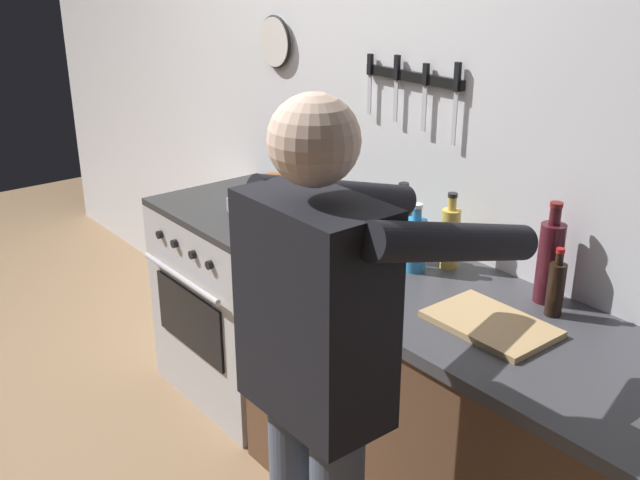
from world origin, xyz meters
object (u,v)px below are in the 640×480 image
person_cook (321,374)px  roasting_pan (275,198)px  stove (250,299)px  cutting_board (491,324)px  bottle_vinegar (341,218)px  bottle_olive_oil (402,228)px  bottle_wine_red (550,261)px  bottle_soy_sauce (556,288)px  bottle_dish_soap (415,243)px  bottle_cooking_oil (450,237)px

person_cook → roasting_pan: (-1.12, 0.66, 0.03)m
stove → cutting_board: cutting_board is taller
bottle_vinegar → bottle_olive_oil: bottle_olive_oil is taller
bottle_vinegar → bottle_wine_red: size_ratio=0.69×
cutting_board → bottle_olive_oil: bearing=164.3°
stove → roasting_pan: (0.20, 0.01, 0.54)m
cutting_board → stove: bearing=178.4°
person_cook → bottle_vinegar: bearing=44.8°
roasting_pan → bottle_soy_sauce: bearing=7.4°
roasting_pan → bottle_dish_soap: bottle_dish_soap is taller
bottle_wine_red → bottle_olive_oil: bearing=-166.8°
stove → bottle_vinegar: size_ratio=3.97×
roasting_pan → bottle_dish_soap: bearing=5.3°
bottle_cooking_oil → bottle_soy_sauce: 0.45m
bottle_vinegar → bottle_olive_oil: (0.26, 0.06, 0.03)m
cutting_board → bottle_cooking_oil: (-0.38, 0.23, 0.10)m
bottle_olive_oil → bottle_vinegar: bearing=-167.3°
bottle_wine_red → bottle_dish_soap: bottle_wine_red is taller
cutting_board → bottle_soy_sauce: bearing=72.3°
bottle_wine_red → bottle_olive_oil: bottle_wine_red is taller
bottle_soy_sauce → bottle_dish_soap: 0.51m
bottle_cooking_oil → bottle_wine_red: 0.38m
bottle_dish_soap → roasting_pan: bearing=-174.7°
bottle_cooking_oil → person_cook: bearing=-68.2°
cutting_board → bottle_dish_soap: 0.46m
stove → bottle_olive_oil: (0.83, 0.11, 0.57)m
roasting_pan → bottle_wine_red: size_ratio=1.07×
bottle_vinegar → roasting_pan: bearing=-173.9°
person_cook → bottle_soy_sauce: (0.11, 0.82, 0.04)m
cutting_board → bottle_vinegar: 0.80m
person_cook → bottle_soy_sauce: size_ratio=7.59×
cutting_board → bottle_soy_sauce: size_ratio=1.65×
bottle_vinegar → bottle_soy_sauce: size_ratio=1.04×
bottle_dish_soap → person_cook: bearing=-61.8°
roasting_pan → bottle_soy_sauce: 1.24m
person_cook → bottle_wine_red: person_cook is taller
person_cook → bottle_dish_soap: 0.82m
stove → bottle_cooking_oil: bearing=11.1°
bottle_wine_red → bottle_olive_oil: 0.54m
bottle_olive_oil → bottle_dish_soap: bottle_olive_oil is taller
bottle_vinegar → bottle_olive_oil: bearing=12.7°
stove → bottle_soy_sauce: (1.43, 0.17, 0.54)m
bottle_olive_oil → bottle_dish_soap: size_ratio=1.18×
stove → cutting_board: bearing=-1.6°
bottle_wine_red → bottle_vinegar: bearing=-167.0°
bottle_vinegar → bottle_soy_sauce: bottle_vinegar is taller
person_cook → bottle_olive_oil: size_ratio=5.81×
person_cook → stove: bearing=61.6°
stove → person_cook: person_cook is taller
stove → bottle_soy_sauce: bearing=6.9°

